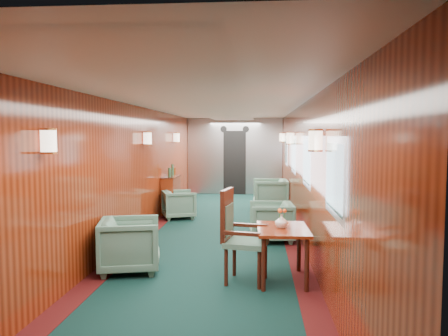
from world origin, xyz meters
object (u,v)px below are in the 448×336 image
armchair_left_near (130,245)px  armchair_left_far (179,204)px  armchair_right_far (270,194)px  credenza (171,194)px  armchair_right_near (271,222)px  dining_table (283,236)px  side_chair (238,232)px

armchair_left_near → armchair_left_far: size_ratio=1.16×
armchair_left_far → armchair_right_far: 2.45m
credenza → armchair_right_near: bearing=-48.6°
armchair_left_near → armchair_left_far: armchair_left_near is taller
dining_table → armchair_right_near: (-0.08, 2.10, -0.23)m
credenza → armchair_right_far: size_ratio=1.37×
credenza → armchair_left_near: size_ratio=1.45×
side_chair → armchair_right_near: 2.24m
armchair_left_far → side_chair: bearing=179.3°
credenza → armchair_left_near: (0.34, -4.49, -0.09)m
dining_table → armchair_right_near: armchair_right_near is taller
credenza → armchair_right_near: 3.50m
dining_table → armchair_left_far: dining_table is taller
dining_table → armchair_left_near: bearing=171.9°
side_chair → armchair_left_near: side_chair is taller
dining_table → armchair_right_near: 2.12m
dining_table → armchair_right_near: bearing=90.7°
credenza → armchair_right_near: size_ratio=1.54×
armchair_right_near → armchair_right_far: bearing=174.9°
dining_table → armchair_left_far: size_ratio=1.34×
armchair_left_far → dining_table: bearing=-173.7°
credenza → armchair_right_near: credenza is taller
dining_table → armchair_right_far: 5.36m
dining_table → credenza: (-2.40, 4.73, -0.12)m
armchair_left_near → armchair_right_near: (1.98, 1.87, -0.02)m
armchair_left_near → armchair_left_far: (-0.02, 3.82, -0.05)m
armchair_right_near → credenza: bearing=-142.5°
dining_table → armchair_right_far: armchair_right_far is taller
side_chair → armchair_right_far: bearing=95.1°
armchair_left_near → dining_table: bearing=-109.6°
armchair_left_near → armchair_left_far: bearing=-12.7°
dining_table → side_chair: size_ratio=0.79×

